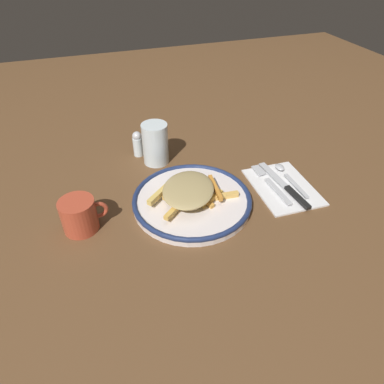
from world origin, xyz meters
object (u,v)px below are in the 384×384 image
Objects in this scene: napkin at (283,186)px; fork at (271,183)px; plate at (192,200)px; knife at (288,188)px; spoon at (286,174)px; coffee_mug at (80,215)px; fries_heap at (189,191)px; water_glass at (155,144)px; salt_shaker at (138,143)px.

fork is (-0.03, 0.01, 0.01)m from napkin.
fork reaches higher than napkin.
knife is (0.24, -0.03, -0.00)m from plate.
spoon is at bearing 51.08° from napkin.
spoon is 1.48× the size of coffee_mug.
fries_heap is at bearing -171.94° from plate.
fries_heap reaches higher than plate.
water_glass is at bearing 43.45° from coffee_mug.
plate is 0.22m from water_glass.
fries_heap is 0.25m from napkin.
fries_heap reaches higher than knife.
coffee_mug is (-0.26, 0.00, 0.03)m from plate.
water_glass reaches higher than napkin.
spoon is 2.01× the size of salt_shaker.
fries_heap is at bearing 177.60° from napkin.
plate is 0.24m from napkin.
water_glass reaches higher than salt_shaker.
water_glass is (-0.28, 0.24, 0.05)m from knife.
coffee_mug is at bearing 176.40° from knife.
water_glass reaches higher than plate.
salt_shaker reaches higher than spoon.
knife is at bearing -116.53° from spoon.
water_glass reaches higher than fries_heap.
coffee_mug is (-0.50, 0.03, 0.03)m from knife.
spoon is 0.53m from coffee_mug.
fork is (0.21, 0.00, -0.00)m from plate.
salt_shaker is (-0.07, 0.26, -0.00)m from fries_heap.
coffee_mug is 0.32m from salt_shaker.
napkin is 0.02m from knife.
spoon reaches higher than napkin.
fork is 0.06m from spoon.
fries_heap is (-0.01, -0.00, 0.03)m from plate.
napkin is 0.05m from spoon.
water_glass is at bearing 141.19° from napkin.
salt_shaker is at bearing 55.24° from coffee_mug.
water_glass is 0.31m from coffee_mug.
salt_shaker reaches higher than napkin.
fork is 0.47m from coffee_mug.
knife is at bearing -46.28° from fork.
salt_shaker is at bearing 145.42° from spoon.
knife is 2.05× the size of coffee_mug.
napkin is 0.94× the size of knife.
salt_shaker is (-0.08, 0.26, 0.03)m from plate.
coffee_mug is 1.36× the size of salt_shaker.
coffee_mug reaches higher than fries_heap.
plate is 0.26m from coffee_mug.
spoon is at bearing -34.58° from salt_shaker.
plate is 2.79× the size of coffee_mug.
fries_heap is 0.22m from water_glass.
plate is 0.27m from salt_shaker.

